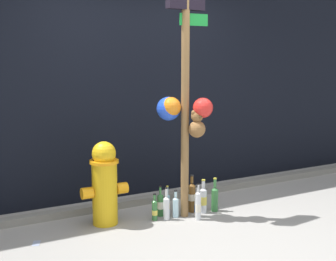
{
  "coord_description": "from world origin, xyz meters",
  "views": [
    {
      "loc": [
        -2.25,
        -3.44,
        1.65
      ],
      "look_at": [
        -0.08,
        0.54,
        0.95
      ],
      "focal_mm": 47.76,
      "sensor_mm": 36.0,
      "label": 1
    }
  ],
  "objects_px": {
    "fire_hydrant": "(105,183)",
    "bottle_0": "(198,206)",
    "bottle_4": "(198,205)",
    "bottle_8": "(176,206)",
    "bottle_9": "(203,199)",
    "memorial_post": "(184,88)",
    "bottle_6": "(167,204)",
    "bottle_2": "(166,207)",
    "bottle_1": "(155,210)",
    "bottle_7": "(215,198)",
    "bottle_3": "(192,197)",
    "bottle_5": "(160,204)"
  },
  "relations": [
    {
      "from": "bottle_5",
      "to": "bottle_0",
      "type": "bearing_deg",
      "value": -31.18
    },
    {
      "from": "bottle_1",
      "to": "bottle_2",
      "type": "bearing_deg",
      "value": -21.93
    },
    {
      "from": "memorial_post",
      "to": "bottle_2",
      "type": "distance_m",
      "value": 1.26
    },
    {
      "from": "fire_hydrant",
      "to": "bottle_0",
      "type": "bearing_deg",
      "value": -15.98
    },
    {
      "from": "bottle_4",
      "to": "bottle_2",
      "type": "bearing_deg",
      "value": 151.81
    },
    {
      "from": "bottle_2",
      "to": "bottle_4",
      "type": "bearing_deg",
      "value": -28.19
    },
    {
      "from": "bottle_0",
      "to": "bottle_2",
      "type": "xyz_separation_m",
      "value": [
        -0.34,
        0.07,
        0.02
      ]
    },
    {
      "from": "bottle_1",
      "to": "bottle_9",
      "type": "distance_m",
      "value": 0.58
    },
    {
      "from": "bottle_4",
      "to": "bottle_6",
      "type": "xyz_separation_m",
      "value": [
        -0.2,
        0.32,
        -0.04
      ]
    },
    {
      "from": "bottle_7",
      "to": "fire_hydrant",
      "type": "bearing_deg",
      "value": 170.06
    },
    {
      "from": "bottle_3",
      "to": "bottle_7",
      "type": "height_order",
      "value": "bottle_3"
    },
    {
      "from": "bottle_9",
      "to": "fire_hydrant",
      "type": "bearing_deg",
      "value": 169.59
    },
    {
      "from": "memorial_post",
      "to": "bottle_6",
      "type": "xyz_separation_m",
      "value": [
        -0.1,
        0.16,
        -1.26
      ]
    },
    {
      "from": "bottle_3",
      "to": "bottle_4",
      "type": "xyz_separation_m",
      "value": [
        -0.07,
        -0.24,
        -0.02
      ]
    },
    {
      "from": "bottle_4",
      "to": "bottle_7",
      "type": "relative_size",
      "value": 1.04
    },
    {
      "from": "bottle_5",
      "to": "bottle_9",
      "type": "height_order",
      "value": "bottle_9"
    },
    {
      "from": "bottle_7",
      "to": "bottle_9",
      "type": "bearing_deg",
      "value": 173.68
    },
    {
      "from": "bottle_0",
      "to": "bottle_5",
      "type": "height_order",
      "value": "bottle_0"
    },
    {
      "from": "bottle_0",
      "to": "bottle_3",
      "type": "bearing_deg",
      "value": 81.41
    },
    {
      "from": "bottle_2",
      "to": "bottle_3",
      "type": "bearing_deg",
      "value": 13.19
    },
    {
      "from": "fire_hydrant",
      "to": "bottle_7",
      "type": "relative_size",
      "value": 2.27
    },
    {
      "from": "bottle_0",
      "to": "bottle_7",
      "type": "distance_m",
      "value": 0.27
    },
    {
      "from": "bottle_7",
      "to": "bottle_2",
      "type": "bearing_deg",
      "value": 178.61
    },
    {
      "from": "bottle_0",
      "to": "bottle_4",
      "type": "xyz_separation_m",
      "value": [
        -0.05,
        -0.08,
        0.03
      ]
    },
    {
      "from": "memorial_post",
      "to": "bottle_7",
      "type": "distance_m",
      "value": 1.29
    },
    {
      "from": "bottle_7",
      "to": "bottle_0",
      "type": "bearing_deg",
      "value": -167.12
    },
    {
      "from": "bottle_2",
      "to": "bottle_7",
      "type": "bearing_deg",
      "value": -1.39
    },
    {
      "from": "bottle_3",
      "to": "bottle_5",
      "type": "xyz_separation_m",
      "value": [
        -0.37,
        0.05,
        -0.04
      ]
    },
    {
      "from": "bottle_9",
      "to": "bottle_2",
      "type": "bearing_deg",
      "value": -179.86
    },
    {
      "from": "memorial_post",
      "to": "fire_hydrant",
      "type": "relative_size",
      "value": 2.94
    },
    {
      "from": "bottle_4",
      "to": "bottle_6",
      "type": "bearing_deg",
      "value": 121.62
    },
    {
      "from": "bottle_0",
      "to": "bottle_4",
      "type": "distance_m",
      "value": 0.1
    },
    {
      "from": "bottle_2",
      "to": "bottle_5",
      "type": "distance_m",
      "value": 0.13
    },
    {
      "from": "fire_hydrant",
      "to": "bottle_4",
      "type": "xyz_separation_m",
      "value": [
        0.9,
        -0.36,
        -0.28
      ]
    },
    {
      "from": "bottle_4",
      "to": "bottle_3",
      "type": "bearing_deg",
      "value": 73.41
    },
    {
      "from": "bottle_6",
      "to": "memorial_post",
      "type": "bearing_deg",
      "value": -56.23
    },
    {
      "from": "bottle_8",
      "to": "bottle_9",
      "type": "bearing_deg",
      "value": -3.2
    },
    {
      "from": "fire_hydrant",
      "to": "bottle_5",
      "type": "distance_m",
      "value": 0.68
    },
    {
      "from": "bottle_8",
      "to": "bottle_9",
      "type": "distance_m",
      "value": 0.34
    },
    {
      "from": "bottle_0",
      "to": "bottle_9",
      "type": "height_order",
      "value": "bottle_9"
    },
    {
      "from": "bottle_0",
      "to": "bottle_1",
      "type": "distance_m",
      "value": 0.47
    },
    {
      "from": "memorial_post",
      "to": "bottle_9",
      "type": "distance_m",
      "value": 1.25
    },
    {
      "from": "bottle_5",
      "to": "bottle_9",
      "type": "distance_m",
      "value": 0.48
    },
    {
      "from": "bottle_4",
      "to": "bottle_8",
      "type": "height_order",
      "value": "bottle_4"
    },
    {
      "from": "bottle_0",
      "to": "memorial_post",
      "type": "bearing_deg",
      "value": 150.72
    },
    {
      "from": "memorial_post",
      "to": "bottle_0",
      "type": "height_order",
      "value": "memorial_post"
    },
    {
      "from": "bottle_3",
      "to": "bottle_6",
      "type": "bearing_deg",
      "value": 164.53
    },
    {
      "from": "bottle_0",
      "to": "bottle_9",
      "type": "relative_size",
      "value": 0.9
    },
    {
      "from": "memorial_post",
      "to": "fire_hydrant",
      "type": "bearing_deg",
      "value": 166.54
    },
    {
      "from": "bottle_1",
      "to": "bottle_7",
      "type": "height_order",
      "value": "bottle_7"
    }
  ]
}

